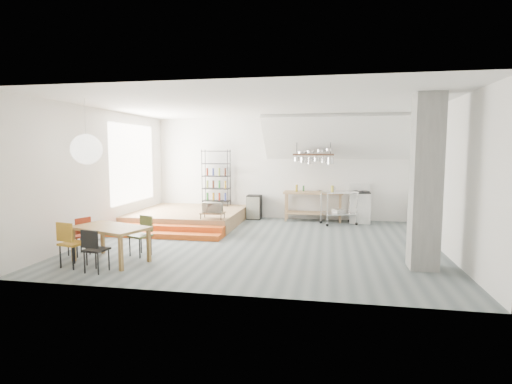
% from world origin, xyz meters
% --- Properties ---
extents(floor, '(8.00, 8.00, 0.00)m').
position_xyz_m(floor, '(0.00, 0.00, 0.00)').
color(floor, '#545E61').
rests_on(floor, ground).
extents(wall_back, '(8.00, 0.04, 3.20)m').
position_xyz_m(wall_back, '(0.00, 3.50, 1.60)').
color(wall_back, silver).
rests_on(wall_back, ground).
extents(wall_left, '(0.04, 7.00, 3.20)m').
position_xyz_m(wall_left, '(-4.00, 0.00, 1.60)').
color(wall_left, silver).
rests_on(wall_left, ground).
extents(wall_right, '(0.04, 7.00, 3.20)m').
position_xyz_m(wall_right, '(4.00, 0.00, 1.60)').
color(wall_right, silver).
rests_on(wall_right, ground).
extents(ceiling, '(8.00, 7.00, 0.02)m').
position_xyz_m(ceiling, '(0.00, 0.00, 3.20)').
color(ceiling, white).
rests_on(ceiling, wall_back).
extents(slope_ceiling, '(4.40, 1.44, 1.32)m').
position_xyz_m(slope_ceiling, '(1.80, 2.90, 2.55)').
color(slope_ceiling, white).
rests_on(slope_ceiling, wall_back).
extents(window_pane, '(0.02, 2.50, 2.20)m').
position_xyz_m(window_pane, '(-3.98, 1.50, 1.80)').
color(window_pane, white).
rests_on(window_pane, wall_left).
extents(platform, '(3.00, 3.00, 0.40)m').
position_xyz_m(platform, '(-2.50, 2.00, 0.20)').
color(platform, '#A57C52').
rests_on(platform, ground).
extents(step_lower, '(3.00, 0.35, 0.13)m').
position_xyz_m(step_lower, '(-2.50, 0.05, 0.07)').
color(step_lower, '#DE571A').
rests_on(step_lower, ground).
extents(step_upper, '(3.00, 0.35, 0.27)m').
position_xyz_m(step_upper, '(-2.50, 0.40, 0.13)').
color(step_upper, '#DE571A').
rests_on(step_upper, ground).
extents(concrete_column, '(0.50, 0.50, 3.20)m').
position_xyz_m(concrete_column, '(3.30, -1.50, 1.60)').
color(concrete_column, gray).
rests_on(concrete_column, ground).
extents(kitchen_counter, '(1.80, 0.60, 0.91)m').
position_xyz_m(kitchen_counter, '(1.10, 3.15, 0.63)').
color(kitchen_counter, '#A57C52').
rests_on(kitchen_counter, ground).
extents(stove, '(0.60, 0.60, 1.18)m').
position_xyz_m(stove, '(2.50, 3.16, 0.48)').
color(stove, white).
rests_on(stove, ground).
extents(pot_rack, '(1.20, 0.50, 1.43)m').
position_xyz_m(pot_rack, '(1.13, 2.92, 1.98)').
color(pot_rack, '#3C2418').
rests_on(pot_rack, ceiling).
extents(wire_shelving, '(0.88, 0.38, 1.80)m').
position_xyz_m(wire_shelving, '(-2.00, 3.20, 1.33)').
color(wire_shelving, black).
rests_on(wire_shelving, platform).
extents(microwave_shelf, '(0.60, 0.40, 0.16)m').
position_xyz_m(microwave_shelf, '(-1.40, 0.75, 0.55)').
color(microwave_shelf, '#A57C52').
rests_on(microwave_shelf, platform).
extents(paper_lantern, '(0.60, 0.60, 0.60)m').
position_xyz_m(paper_lantern, '(-3.19, -1.93, 2.20)').
color(paper_lantern, white).
rests_on(paper_lantern, ceiling).
extents(dining_table, '(1.66, 1.26, 0.70)m').
position_xyz_m(dining_table, '(-2.62, -2.13, 0.62)').
color(dining_table, brown).
rests_on(dining_table, ground).
extents(chair_mustard, '(0.47, 0.47, 0.87)m').
position_xyz_m(chair_mustard, '(-3.13, -2.66, 0.52)').
color(chair_mustard, '#A8761C').
rests_on(chair_mustard, ground).
extents(chair_black, '(0.41, 0.41, 0.79)m').
position_xyz_m(chair_black, '(-2.52, -2.86, 0.47)').
color(chair_black, black).
rests_on(chair_black, ground).
extents(chair_olive, '(0.49, 0.49, 0.82)m').
position_xyz_m(chair_olive, '(-2.23, -1.56, 0.49)').
color(chair_olive, '#56602D').
rests_on(chair_olive, ground).
extents(chair_red, '(0.48, 0.48, 0.81)m').
position_xyz_m(chair_red, '(-3.47, -1.84, 0.48)').
color(chair_red, '#A43017').
rests_on(chair_red, ground).
extents(rolling_cart, '(1.12, 0.89, 0.98)m').
position_xyz_m(rolling_cart, '(1.87, 2.70, 0.64)').
color(rolling_cart, silver).
rests_on(rolling_cart, ground).
extents(mini_fridge, '(0.44, 0.44, 0.76)m').
position_xyz_m(mini_fridge, '(-0.76, 3.20, 0.38)').
color(mini_fridge, black).
rests_on(mini_fridge, ground).
extents(microwave, '(0.53, 0.38, 0.28)m').
position_xyz_m(microwave, '(-1.40, 0.75, 0.70)').
color(microwave, beige).
rests_on(microwave, microwave_shelf).
extents(bowl, '(0.24, 0.24, 0.05)m').
position_xyz_m(bowl, '(1.31, 3.10, 0.93)').
color(bowl, silver).
rests_on(bowl, kitchen_counter).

